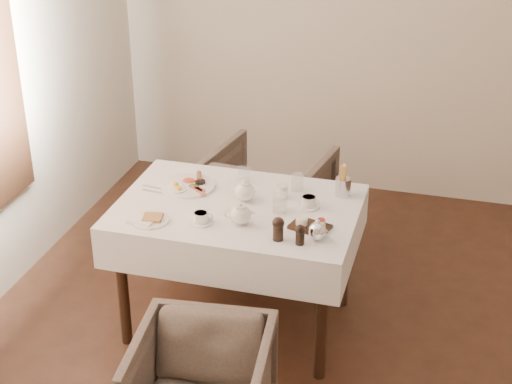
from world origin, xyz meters
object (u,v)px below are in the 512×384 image
object	(u,v)px
table	(238,225)
breakfast_plate	(189,185)
teapot_centre	(245,190)
armchair_far	(267,201)

from	to	relation	value
table	breakfast_plate	xyz separation A→B (m)	(-0.33, 0.14, 0.13)
table	teapot_centre	bearing A→B (deg)	71.61
teapot_centre	breakfast_plate	bearing A→B (deg)	168.84
armchair_far	teapot_centre	bearing A→B (deg)	105.60
armchair_far	teapot_centre	xyz separation A→B (m)	(0.09, -0.81, 0.48)
table	teapot_centre	distance (m)	0.19
teapot_centre	armchair_far	bearing A→B (deg)	97.67
table	armchair_far	bearing A→B (deg)	94.26
armchair_far	breakfast_plate	bearing A→B (deg)	79.64
table	teapot_centre	size ratio (longest dim) A/B	8.36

